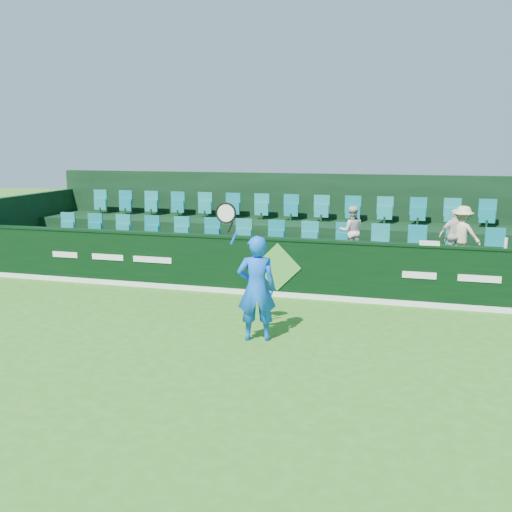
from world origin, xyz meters
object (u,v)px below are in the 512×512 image
(tennis_player, at_px, (256,288))
(spectator_left, at_px, (351,231))
(drinks_bottle, at_px, (506,243))
(spectator_middle, at_px, (454,235))
(towel, at_px, (429,243))
(spectator_right, at_px, (462,234))

(tennis_player, xyz_separation_m, spectator_left, (1.21, 4.15, 0.45))
(spectator_left, bearing_deg, tennis_player, 59.53)
(drinks_bottle, bearing_deg, spectator_middle, 129.68)
(spectator_middle, bearing_deg, tennis_player, 29.88)
(tennis_player, height_order, spectator_left, tennis_player)
(spectator_left, xyz_separation_m, drinks_bottle, (3.25, -1.12, 0.06))
(towel, bearing_deg, drinks_bottle, 0.00)
(spectator_middle, bearing_deg, drinks_bottle, 109.96)
(spectator_left, relative_size, drinks_bottle, 5.59)
(drinks_bottle, bearing_deg, tennis_player, -145.83)
(spectator_right, height_order, towel, spectator_right)
(spectator_right, distance_m, towel, 1.34)
(towel, distance_m, drinks_bottle, 1.49)
(spectator_left, bearing_deg, drinks_bottle, 146.76)
(tennis_player, bearing_deg, spectator_right, 48.27)
(tennis_player, relative_size, towel, 6.13)
(spectator_left, xyz_separation_m, spectator_middle, (2.32, 0.00, -0.00))
(tennis_player, bearing_deg, spectator_left, 73.75)
(tennis_player, distance_m, spectator_left, 4.34)
(spectator_middle, xyz_separation_m, drinks_bottle, (0.93, -1.12, 0.06))
(spectator_right, bearing_deg, drinks_bottle, 148.61)
(towel, xyz_separation_m, drinks_bottle, (1.49, 0.00, 0.08))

